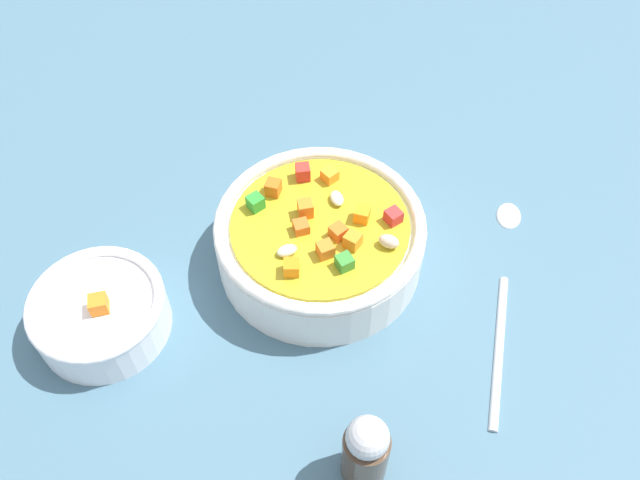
% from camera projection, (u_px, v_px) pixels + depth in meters
% --- Properties ---
extents(ground_plane, '(1.40, 1.40, 0.02)m').
position_uv_depth(ground_plane, '(320.00, 265.00, 0.63)').
color(ground_plane, '#42667A').
extents(soup_bowl_main, '(0.19, 0.19, 0.07)m').
position_uv_depth(soup_bowl_main, '(320.00, 239.00, 0.60)').
color(soup_bowl_main, white).
rests_on(soup_bowl_main, ground_plane).
extents(spoon, '(0.13, 0.22, 0.01)m').
position_uv_depth(spoon, '(505.00, 280.00, 0.60)').
color(spoon, silver).
rests_on(spoon, ground_plane).
extents(side_bowl_small, '(0.11, 0.11, 0.05)m').
position_uv_depth(side_bowl_small, '(100.00, 313.00, 0.56)').
color(side_bowl_small, white).
rests_on(side_bowl_small, ground_plane).
extents(pepper_shaker, '(0.03, 0.03, 0.08)m').
position_uv_depth(pepper_shaker, '(366.00, 451.00, 0.47)').
color(pepper_shaker, '#4C3828').
rests_on(pepper_shaker, ground_plane).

